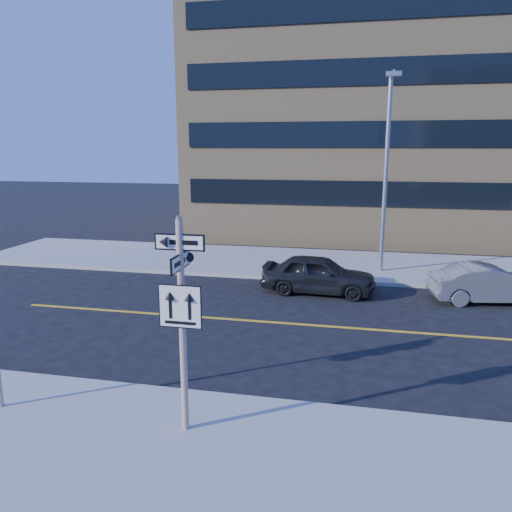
% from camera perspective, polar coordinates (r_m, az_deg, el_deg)
% --- Properties ---
extents(ground, '(120.00, 120.00, 0.00)m').
position_cam_1_polar(ground, '(12.26, -3.91, -13.67)').
color(ground, black).
rests_on(ground, ground).
extents(sign_pole, '(0.92, 0.92, 4.06)m').
position_cam_1_polar(sign_pole, '(9.12, -8.48, -6.58)').
color(sign_pole, silver).
rests_on(sign_pole, near_sidewalk).
extents(parked_car_a, '(1.94, 4.31, 1.44)m').
position_cam_1_polar(parked_car_a, '(18.79, 7.14, -2.08)').
color(parked_car_a, black).
rests_on(parked_car_a, ground).
extents(parked_car_b, '(2.06, 4.21, 1.33)m').
position_cam_1_polar(parked_car_b, '(19.38, 25.16, -2.91)').
color(parked_car_b, slate).
rests_on(parked_car_b, ground).
extents(streetlight_a, '(0.55, 2.25, 8.00)m').
position_cam_1_polar(streetlight_a, '(21.37, 14.71, 10.31)').
color(streetlight_a, gray).
rests_on(streetlight_a, far_sidewalk).
extents(building_brick, '(18.00, 18.00, 18.00)m').
position_cam_1_polar(building_brick, '(35.78, 10.74, 17.98)').
color(building_brick, tan).
rests_on(building_brick, ground).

